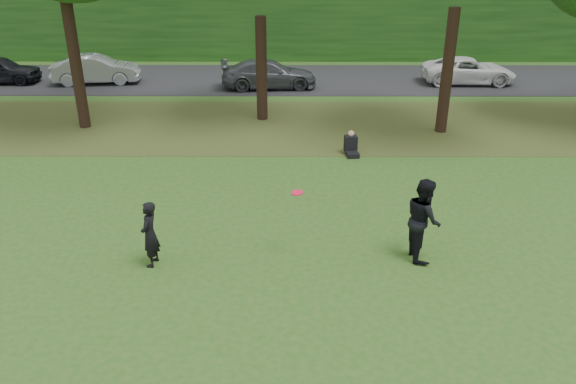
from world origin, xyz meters
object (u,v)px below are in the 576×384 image
(player_left, at_px, (150,234))
(player_right, at_px, (423,219))
(frisbee, at_px, (297,193))
(seated_person, at_px, (351,146))

(player_left, bearing_deg, player_right, 101.30)
(frisbee, relative_size, seated_person, 0.39)
(player_left, xyz_separation_m, player_right, (6.24, 0.38, 0.20))
(seated_person, bearing_deg, player_left, -133.83)
(player_right, height_order, seated_person, player_right)
(player_right, bearing_deg, player_left, 89.69)
(player_right, relative_size, frisbee, 6.12)
(player_right, distance_m, seated_person, 6.94)
(player_left, distance_m, player_right, 6.25)
(player_right, distance_m, frisbee, 2.97)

